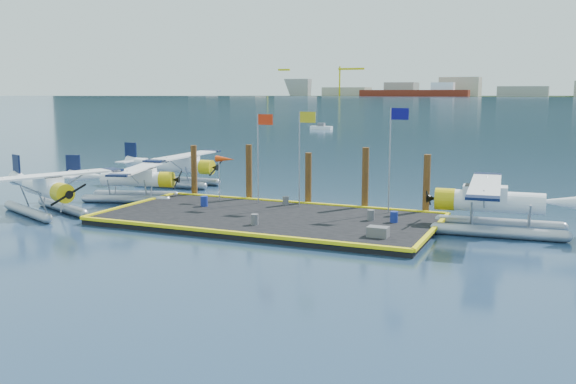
{
  "coord_description": "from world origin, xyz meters",
  "views": [
    {
      "loc": [
        16.29,
        -34.66,
        7.94
      ],
      "look_at": [
        0.47,
        2.0,
        1.61
      ],
      "focal_mm": 40.0,
      "sensor_mm": 36.0,
      "label": 1
    }
  ],
  "objects_px": {
    "drum_1": "(255,219)",
    "piling_4": "(426,186)",
    "seaplane_b": "(135,181)",
    "piling_2": "(308,181)",
    "drum_0": "(204,201)",
    "drum_4": "(394,217)",
    "flagpole_blue": "(393,144)",
    "piling_3": "(365,180)",
    "seaplane_a": "(46,191)",
    "drum_5": "(286,201)",
    "drum_2": "(371,215)",
    "piling_1": "(249,174)",
    "flagpole_yellow": "(302,144)",
    "windsock": "(225,160)",
    "piling_0": "(194,173)",
    "seaplane_c": "(181,168)",
    "seaplane_d": "(492,205)",
    "crate": "(378,232)",
    "flagpole_red": "(261,144)"
  },
  "relations": [
    {
      "from": "piling_2",
      "to": "piling_4",
      "type": "bearing_deg",
      "value": 0.0
    },
    {
      "from": "drum_2",
      "to": "drum_5",
      "type": "xyz_separation_m",
      "value": [
        -6.62,
        2.64,
        -0.02
      ]
    },
    {
      "from": "windsock",
      "to": "piling_1",
      "type": "xyz_separation_m",
      "value": [
        1.03,
        1.6,
        -1.13
      ]
    },
    {
      "from": "drum_0",
      "to": "drum_1",
      "type": "height_order",
      "value": "drum_0"
    },
    {
      "from": "seaplane_c",
      "to": "drum_0",
      "type": "xyz_separation_m",
      "value": [
        7.85,
        -9.43,
        -0.8
      ]
    },
    {
      "from": "flagpole_yellow",
      "to": "piling_3",
      "type": "xyz_separation_m",
      "value": [
        3.8,
        1.6,
        -2.36
      ]
    },
    {
      "from": "piling_4",
      "to": "piling_3",
      "type": "bearing_deg",
      "value": 180.0
    },
    {
      "from": "crate",
      "to": "piling_0",
      "type": "height_order",
      "value": "piling_0"
    },
    {
      "from": "flagpole_red",
      "to": "windsock",
      "type": "height_order",
      "value": "flagpole_red"
    },
    {
      "from": "flagpole_red",
      "to": "piling_1",
      "type": "bearing_deg",
      "value": 136.85
    },
    {
      "from": "piling_0",
      "to": "seaplane_c",
      "type": "bearing_deg",
      "value": 130.73
    },
    {
      "from": "flagpole_yellow",
      "to": "piling_2",
      "type": "relative_size",
      "value": 1.63
    },
    {
      "from": "drum_5",
      "to": "flagpole_blue",
      "type": "distance_m",
      "value": 8.23
    },
    {
      "from": "seaplane_a",
      "to": "piling_3",
      "type": "height_order",
      "value": "piling_3"
    },
    {
      "from": "drum_2",
      "to": "piling_1",
      "type": "distance_m",
      "value": 11.04
    },
    {
      "from": "seaplane_c",
      "to": "seaplane_d",
      "type": "relative_size",
      "value": 0.94
    },
    {
      "from": "flagpole_yellow",
      "to": "windsock",
      "type": "height_order",
      "value": "flagpole_yellow"
    },
    {
      "from": "windsock",
      "to": "seaplane_b",
      "type": "bearing_deg",
      "value": -175.09
    },
    {
      "from": "drum_0",
      "to": "flagpole_yellow",
      "type": "height_order",
      "value": "flagpole_yellow"
    },
    {
      "from": "drum_4",
      "to": "piling_3",
      "type": "height_order",
      "value": "piling_3"
    },
    {
      "from": "flagpole_red",
      "to": "piling_1",
      "type": "relative_size",
      "value": 1.43
    },
    {
      "from": "drum_4",
      "to": "flagpole_blue",
      "type": "height_order",
      "value": "flagpole_blue"
    },
    {
      "from": "drum_1",
      "to": "piling_3",
      "type": "bearing_deg",
      "value": 63.01
    },
    {
      "from": "seaplane_b",
      "to": "crate",
      "type": "relative_size",
      "value": 8.55
    },
    {
      "from": "drum_4",
      "to": "piling_2",
      "type": "bearing_deg",
      "value": 148.79
    },
    {
      "from": "seaplane_a",
      "to": "crate",
      "type": "bearing_deg",
      "value": 115.53
    },
    {
      "from": "crate",
      "to": "seaplane_b",
      "type": "bearing_deg",
      "value": 163.03
    },
    {
      "from": "drum_1",
      "to": "piling_4",
      "type": "height_order",
      "value": "piling_4"
    },
    {
      "from": "drum_4",
      "to": "flagpole_red",
      "type": "height_order",
      "value": "flagpole_red"
    },
    {
      "from": "drum_2",
      "to": "windsock",
      "type": "height_order",
      "value": "windsock"
    },
    {
      "from": "drum_1",
      "to": "drum_5",
      "type": "height_order",
      "value": "drum_1"
    },
    {
      "from": "flagpole_blue",
      "to": "piling_0",
      "type": "bearing_deg",
      "value": 173.99
    },
    {
      "from": "windsock",
      "to": "flagpole_yellow",
      "type": "bearing_deg",
      "value": 0.0
    },
    {
      "from": "drum_5",
      "to": "piling_1",
      "type": "bearing_deg",
      "value": 155.95
    },
    {
      "from": "seaplane_b",
      "to": "piling_2",
      "type": "relative_size",
      "value": 2.44
    },
    {
      "from": "seaplane_d",
      "to": "drum_0",
      "type": "relative_size",
      "value": 15.47
    },
    {
      "from": "seaplane_a",
      "to": "piling_2",
      "type": "bearing_deg",
      "value": 145.03
    },
    {
      "from": "drum_0",
      "to": "flagpole_blue",
      "type": "bearing_deg",
      "value": 11.65
    },
    {
      "from": "seaplane_c",
      "to": "drum_1",
      "type": "relative_size",
      "value": 16.13
    },
    {
      "from": "flagpole_blue",
      "to": "piling_2",
      "type": "xyz_separation_m",
      "value": [
        -6.2,
        1.6,
        -2.79
      ]
    },
    {
      "from": "piling_1",
      "to": "piling_2",
      "type": "distance_m",
      "value": 4.5
    },
    {
      "from": "piling_3",
      "to": "piling_2",
      "type": "bearing_deg",
      "value": 180.0
    },
    {
      "from": "drum_5",
      "to": "flagpole_blue",
      "type": "height_order",
      "value": "flagpole_blue"
    },
    {
      "from": "seaplane_d",
      "to": "flagpole_blue",
      "type": "height_order",
      "value": "flagpole_blue"
    },
    {
      "from": "seaplane_b",
      "to": "seaplane_c",
      "type": "bearing_deg",
      "value": 171.05
    },
    {
      "from": "drum_1",
      "to": "seaplane_b",
      "type": "bearing_deg",
      "value": 155.0
    },
    {
      "from": "crate",
      "to": "piling_1",
      "type": "bearing_deg",
      "value": 144.76
    },
    {
      "from": "piling_1",
      "to": "piling_2",
      "type": "relative_size",
      "value": 1.11
    },
    {
      "from": "seaplane_a",
      "to": "piling_1",
      "type": "xyz_separation_m",
      "value": [
        10.17,
        8.81,
        0.56
      ]
    },
    {
      "from": "drum_5",
      "to": "piling_3",
      "type": "xyz_separation_m",
      "value": [
        5.0,
        1.56,
        1.46
      ]
    }
  ]
}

